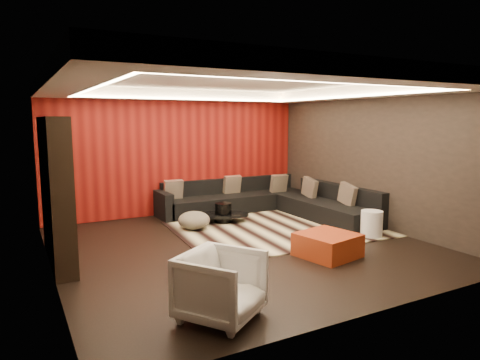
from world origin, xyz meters
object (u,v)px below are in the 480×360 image
orange_ottoman (328,245)px  sectional_sofa (269,203)px  coffee_table (223,218)px  drum_stool (223,213)px  armchair (221,286)px  white_side_table (372,224)px

orange_ottoman → sectional_sofa: 3.13m
coffee_table → drum_stool: drum_stool is taller
drum_stool → armchair: armchair is taller
armchair → coffee_table: bearing=29.1°
drum_stool → armchair: 4.35m
drum_stool → white_side_table: white_side_table is taller
white_side_table → orange_ottoman: (-1.45, -0.49, -0.06)m
armchair → sectional_sofa: size_ratio=0.22×
coffee_table → orange_ottoman: orange_ottoman is taller
white_side_table → orange_ottoman: white_side_table is taller
white_side_table → sectional_sofa: (-0.65, 2.54, 0.02)m
drum_stool → white_side_table: bearing=-49.3°
armchair → sectional_sofa: sectional_sofa is taller
coffee_table → sectional_sofa: (1.27, 0.24, 0.15)m
coffee_table → orange_ottoman: bearing=-80.4°
orange_ottoman → white_side_table: bearing=18.8°
coffee_table → orange_ottoman: (0.47, -2.79, 0.07)m
sectional_sofa → orange_ottoman: bearing=-104.9°
coffee_table → armchair: bearing=-116.5°
coffee_table → armchair: armchair is taller
white_side_table → armchair: (-3.88, -1.63, 0.13)m
white_side_table → armchair: size_ratio=0.60×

